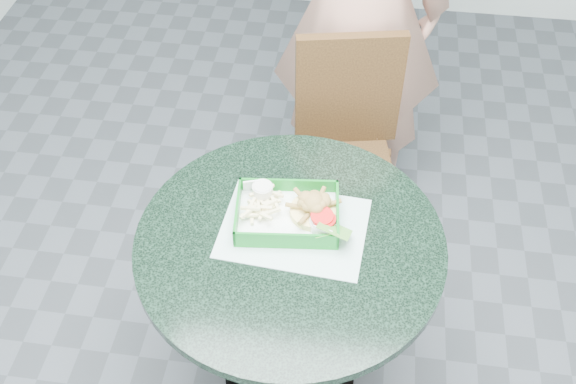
# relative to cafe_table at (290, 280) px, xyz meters

# --- Properties ---
(floor) EXTENTS (4.00, 5.00, 0.02)m
(floor) POSITION_rel_cafe_table_xyz_m (0.00, 0.00, -0.58)
(floor) COLOR #303335
(floor) RESTS_ON ground
(cafe_table) EXTENTS (0.86, 0.86, 0.75)m
(cafe_table) POSITION_rel_cafe_table_xyz_m (0.00, 0.00, 0.00)
(cafe_table) COLOR black
(cafe_table) RESTS_ON floor
(dining_chair) EXTENTS (0.38, 0.38, 0.93)m
(dining_chair) POSITION_rel_cafe_table_xyz_m (0.11, 0.67, -0.05)
(dining_chair) COLOR #361E11
(dining_chair) RESTS_ON floor
(placemat) EXTENTS (0.42, 0.33, 0.00)m
(placemat) POSITION_rel_cafe_table_xyz_m (0.01, 0.04, 0.17)
(placemat) COLOR #ABCDC7
(placemat) RESTS_ON cafe_table
(food_basket) EXTENTS (0.28, 0.21, 0.06)m
(food_basket) POSITION_rel_cafe_table_xyz_m (-0.02, 0.07, 0.19)
(food_basket) COLOR #0B701B
(food_basket) RESTS_ON placemat
(crab_sandwich) EXTENTS (0.13, 0.13, 0.08)m
(crab_sandwich) POSITION_rel_cafe_table_xyz_m (0.05, 0.08, 0.22)
(crab_sandwich) COLOR #E9CE74
(crab_sandwich) RESTS_ON food_basket
(fries_pile) EXTENTS (0.14, 0.15, 0.04)m
(fries_pile) POSITION_rel_cafe_table_xyz_m (-0.08, 0.10, 0.21)
(fries_pile) COLOR #FFEEA9
(fries_pile) RESTS_ON food_basket
(sauce_ramekin) EXTENTS (0.06, 0.06, 0.03)m
(sauce_ramekin) POSITION_rel_cafe_table_xyz_m (-0.09, 0.14, 0.22)
(sauce_ramekin) COLOR silver
(sauce_ramekin) RESTS_ON food_basket
(garnish_cup) EXTENTS (0.11, 0.11, 0.05)m
(garnish_cup) POSITION_rel_cafe_table_xyz_m (0.09, 0.03, 0.21)
(garnish_cup) COLOR white
(garnish_cup) RESTS_ON food_basket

